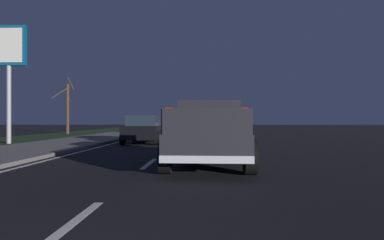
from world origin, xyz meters
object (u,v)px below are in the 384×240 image
Objects in this scene: pickup_truck at (209,133)px; sedan_tan at (206,125)px; sedan_black at (145,129)px; sedan_red at (164,126)px; gas_price_sign at (9,55)px; bare_tree_far at (67,107)px; sedan_blue at (209,127)px.

pickup_truck is 23.35m from sedan_tan.
sedan_black is (8.95, 3.48, -0.13)m from pickup_truck.
sedan_tan is at bearing -50.80° from sedan_red.
pickup_truck is 1.24× the size of sedan_red.
bare_tree_far is at bearing 8.86° from gas_price_sign.
gas_price_sign is at bearing 149.39° from sedan_red.
sedan_red is at bearing -30.61° from gas_price_sign.
pickup_truck is at bearing -148.87° from bare_tree_far.
pickup_truck reaches higher than sedan_blue.
sedan_tan is (3.05, -3.74, 0.00)m from sedan_red.
bare_tree_far reaches higher than sedan_tan.
bare_tree_far reaches higher than sedan_red.
sedan_tan is 0.83× the size of bare_tree_far.
sedan_red is at bearing 129.20° from sedan_tan.
sedan_red is 0.69× the size of gas_price_sign.
bare_tree_far is (21.37, 12.90, 1.58)m from pickup_truck.
sedan_black is at bearing -142.82° from bare_tree_far.
sedan_tan is at bearing 0.93° from sedan_blue.
gas_price_sign reaches higher than bare_tree_far.
gas_price_sign is at bearing 144.26° from sedan_tan.
sedan_black is 0.99× the size of sedan_blue.
sedan_black is 6.19m from sedan_blue.
sedan_black is 14.82m from sedan_tan.
sedan_black is 0.99× the size of sedan_red.
sedan_blue is at bearing -62.61° from gas_price_sign.
sedan_red is at bearing 31.50° from sedan_blue.
sedan_blue is 15.13m from bare_tree_far.
bare_tree_far reaches higher than sedan_blue.
gas_price_sign is (-12.07, 7.14, 4.05)m from sedan_red.
gas_price_sign is (-15.12, 10.88, 4.05)m from sedan_tan.
bare_tree_far reaches higher than sedan_black.
bare_tree_far is (-1.98, 12.92, 1.71)m from sedan_tan.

